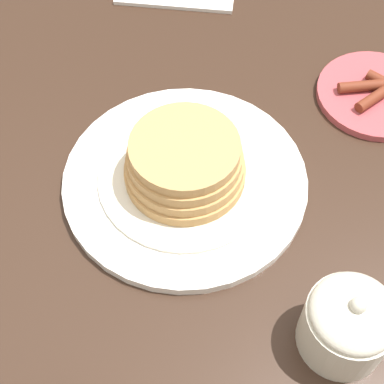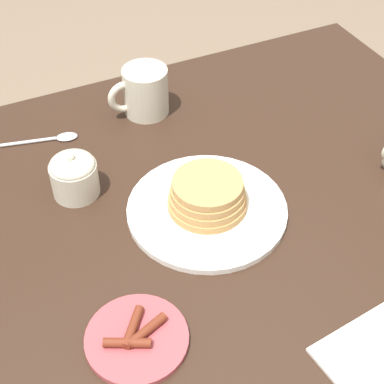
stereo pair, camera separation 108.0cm
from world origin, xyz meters
TOP-DOWN VIEW (x-y plane):
  - ground_plane at (0.00, 0.00)m, footprint 8.00×8.00m
  - dining_table at (0.00, 0.00)m, footprint 1.15×1.00m
  - pancake_plate at (0.04, -0.02)m, footprint 0.29×0.29m
  - side_plate_bacon at (0.25, 0.17)m, footprint 0.15×0.15m
  - sugar_bowl at (0.24, -0.17)m, footprint 0.09×0.09m

SIDE VIEW (x-z plane):
  - ground_plane at x=0.00m, z-range 0.00..0.00m
  - dining_table at x=0.00m, z-range 0.25..1.01m
  - side_plate_bacon at x=0.25m, z-range 0.75..0.77m
  - pancake_plate at x=0.04m, z-range 0.74..0.82m
  - sugar_bowl at x=0.24m, z-range 0.75..0.84m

